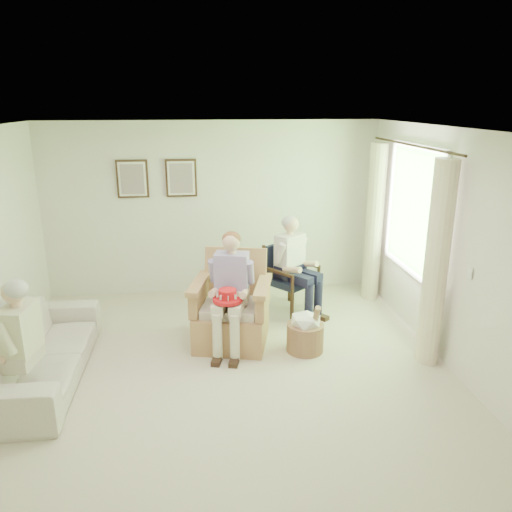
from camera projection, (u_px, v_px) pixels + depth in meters
name	position (u px, v px, depth m)	size (l,w,h in m)	color
floor	(226.00, 382.00, 5.30)	(5.50, 5.50, 0.00)	beige
back_wall	(213.00, 209.00, 7.52)	(5.00, 0.04, 2.60)	silver
front_wall	(258.00, 454.00, 2.31)	(5.00, 0.04, 2.60)	silver
right_wall	(463.00, 257.00, 5.20)	(0.04, 5.50, 2.60)	silver
ceiling	(221.00, 131.00, 4.53)	(5.00, 5.50, 0.02)	white
window	(414.00, 207.00, 6.25)	(0.13, 2.50, 1.63)	#2D6B23
curtain_left	(436.00, 265.00, 5.43)	(0.34, 0.34, 2.30)	beige
curtain_right	(374.00, 223.00, 7.29)	(0.34, 0.34, 2.30)	beige
framed_print_left	(132.00, 179.00, 7.21)	(0.45, 0.05, 0.55)	#382114
framed_print_right	(181.00, 178.00, 7.29)	(0.45, 0.05, 0.55)	#382114
wicker_armchair	(231.00, 315.00, 6.10)	(0.88, 0.87, 1.12)	tan
wood_armchair	(290.00, 274.00, 7.03)	(0.62, 0.58, 0.95)	black
sofa	(40.00, 351.00, 5.29)	(0.86, 2.21, 0.64)	beige
person_wicker	(232.00, 283.00, 5.82)	(0.40, 0.63, 1.39)	beige
person_dark	(293.00, 259.00, 6.80)	(0.40, 0.63, 1.36)	#181732
person_sofa	(16.00, 340.00, 4.61)	(0.42, 0.63, 1.29)	#BEAF99
red_hat	(228.00, 297.00, 5.66)	(0.34, 0.34, 0.14)	red
hatbox	(306.00, 331.00, 5.91)	(0.57, 0.57, 0.65)	tan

